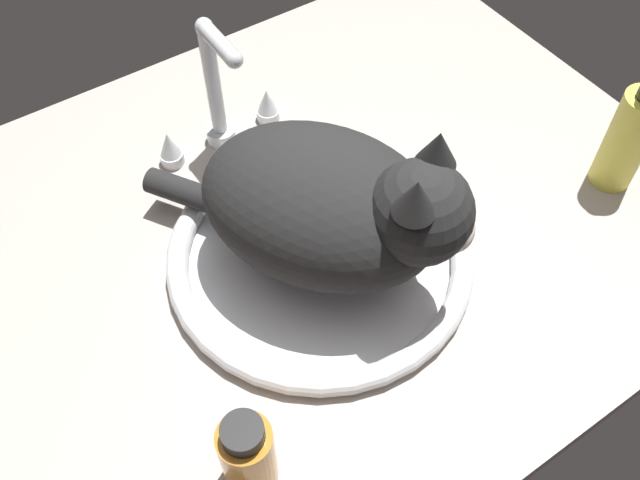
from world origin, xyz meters
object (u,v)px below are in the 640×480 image
(faucet, at_px, (218,101))
(amber_bottle, at_px, (248,454))
(sink_basin, at_px, (320,254))
(cat, at_px, (338,208))
(soap_pump_bottle, at_px, (628,138))

(faucet, distance_m, amber_bottle, 0.46)
(sink_basin, distance_m, cat, 0.10)
(soap_pump_bottle, bearing_deg, cat, 167.29)
(cat, relative_size, amber_bottle, 3.18)
(faucet, distance_m, soap_pump_bottle, 0.52)
(soap_pump_bottle, height_order, amber_bottle, soap_pump_bottle)
(amber_bottle, bearing_deg, sink_basin, 41.66)
(faucet, bearing_deg, soap_pump_bottle, -41.03)
(cat, bearing_deg, sink_basin, 122.86)
(soap_pump_bottle, bearing_deg, sink_basin, 165.25)
(faucet, bearing_deg, sink_basin, -90.00)
(sink_basin, height_order, cat, cat)
(sink_basin, relative_size, faucet, 1.86)
(cat, distance_m, amber_bottle, 0.27)
(faucet, xyz_separation_m, cat, (0.01, -0.25, 0.03))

